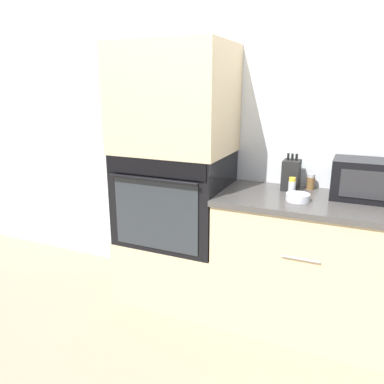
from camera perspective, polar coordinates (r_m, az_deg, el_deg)
ground_plane at (r=2.72m, az=2.51°, el=-19.78°), size 12.00×12.00×0.00m
wall_back at (r=2.83m, az=7.54°, el=8.91°), size 8.00×0.05×2.50m
oven_cabinet_base at (r=2.97m, az=-2.45°, el=-11.21°), size 0.78×0.60×0.47m
wall_oven at (r=2.76m, az=-2.62°, el=-0.71°), size 0.76×0.64×0.66m
oven_cabinet_upper at (r=2.65m, az=-2.78°, el=13.92°), size 0.78×0.60×0.73m
counter_unit at (r=2.63m, az=16.89°, el=-10.38°), size 1.16×0.63×0.90m
microwave at (r=2.56m, az=25.22°, el=1.70°), size 0.42×0.29×0.25m
knife_block at (r=2.63m, az=14.86°, el=2.56°), size 0.11×0.14×0.25m
bowl at (r=2.40m, az=15.82°, el=-0.78°), size 0.15×0.15×0.05m
condiment_jar_near at (r=2.69m, az=17.65°, el=1.51°), size 0.05×0.05×0.11m
condiment_jar_mid at (r=2.51m, az=14.99°, el=0.82°), size 0.05×0.05×0.12m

